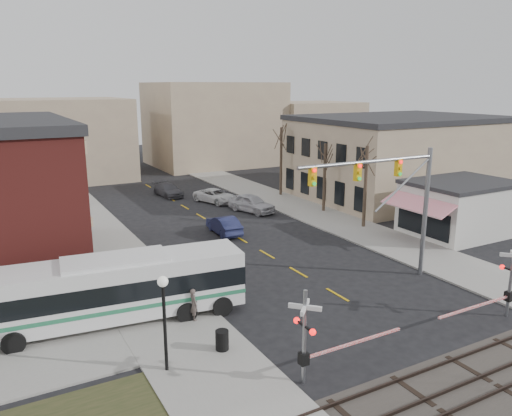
{
  "coord_description": "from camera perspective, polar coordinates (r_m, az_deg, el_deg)",
  "views": [
    {
      "loc": [
        -16.79,
        -18.83,
        11.59
      ],
      "look_at": [
        -0.93,
        9.91,
        3.5
      ],
      "focal_mm": 35.0,
      "sensor_mm": 36.0,
      "label": 1
    }
  ],
  "objects": [
    {
      "name": "sidewalk_west",
      "position": [
        41.16,
        -17.54,
        -3.09
      ],
      "size": [
        5.0,
        60.0,
        0.12
      ],
      "primitive_type": "cube",
      "color": "gray",
      "rests_on": "ground"
    },
    {
      "name": "car_c",
      "position": [
        50.79,
        -4.65,
        1.39
      ],
      "size": [
        3.75,
        5.35,
        1.36
      ],
      "primitive_type": "imported",
      "rotation": [
        0.0,
        0.0,
        0.34
      ],
      "color": "silver",
      "rests_on": "ground"
    },
    {
      "name": "rr_crossing_east",
      "position": [
        28.31,
        26.61,
        -7.56
      ],
      "size": [
        5.6,
        1.36,
        4.0
      ],
      "color": "gray",
      "rests_on": "ground"
    },
    {
      "name": "tree_east_a",
      "position": [
        41.96,
        12.39,
        2.4
      ],
      "size": [
        0.28,
        0.28,
        6.75
      ],
      "color": "#382B21",
      "rests_on": "sidewalk_east"
    },
    {
      "name": "tree_east_c",
      "position": [
        53.33,
        2.88,
        5.34
      ],
      "size": [
        0.28,
        0.28,
        7.2
      ],
      "color": "#382B21",
      "rests_on": "sidewalk_east"
    },
    {
      "name": "pedestrian_near",
      "position": [
        25.57,
        -7.15,
        -10.86
      ],
      "size": [
        0.4,
        0.61,
        1.66
      ],
      "primitive_type": "imported",
      "rotation": [
        0.0,
        0.0,
        1.58
      ],
      "color": "#534742",
      "rests_on": "sidewalk_west"
    },
    {
      "name": "awning_shop",
      "position": [
        42.77,
        22.26,
        0.06
      ],
      "size": [
        9.74,
        6.2,
        4.3
      ],
      "color": "beige",
      "rests_on": "ground"
    },
    {
      "name": "ground",
      "position": [
        27.76,
        11.86,
        -11.14
      ],
      "size": [
        160.0,
        160.0,
        0.0
      ],
      "primitive_type": "plane",
      "color": "black",
      "rests_on": "ground"
    },
    {
      "name": "trash_bin",
      "position": [
        22.99,
        -3.9,
        -14.82
      ],
      "size": [
        0.6,
        0.6,
        0.9
      ],
      "primitive_type": "cylinder",
      "color": "black",
      "rests_on": "sidewalk_west"
    },
    {
      "name": "tree_east_b",
      "position": [
        46.76,
        7.83,
        3.47
      ],
      "size": [
        0.28,
        0.28,
        6.3
      ],
      "color": "#382B21",
      "rests_on": "sidewalk_east"
    },
    {
      "name": "tan_building",
      "position": [
        55.37,
        16.01,
        5.7
      ],
      "size": [
        20.3,
        15.3,
        8.5
      ],
      "color": "gray",
      "rests_on": "ground"
    },
    {
      "name": "transit_bus",
      "position": [
        25.93,
        -15.61,
        -8.8
      ],
      "size": [
        12.84,
        4.12,
        3.25
      ],
      "color": "silver",
      "rests_on": "ground"
    },
    {
      "name": "car_b",
      "position": [
        40.0,
        -3.68,
        -1.94
      ],
      "size": [
        1.81,
        4.5,
        1.45
      ],
      "primitive_type": "imported",
      "rotation": [
        0.0,
        0.0,
        3.08
      ],
      "color": "#191C3E",
      "rests_on": "ground"
    },
    {
      "name": "pedestrian_far",
      "position": [
        29.7,
        -16.83,
        -7.79
      ],
      "size": [
        1.0,
        0.94,
        1.64
      ],
      "primitive_type": "imported",
      "rotation": [
        0.0,
        0.0,
        0.52
      ],
      "color": "#34355B",
      "rests_on": "sidewalk_west"
    },
    {
      "name": "traffic_signal_mast",
      "position": [
        29.97,
        15.57,
        2.03
      ],
      "size": [
        9.57,
        0.3,
        8.0
      ],
      "color": "gray",
      "rests_on": "ground"
    },
    {
      "name": "rr_crossing_west",
      "position": [
        20.44,
        6.55,
        -14.33
      ],
      "size": [
        5.6,
        1.36,
        4.0
      ],
      "color": "gray",
      "rests_on": "ground"
    },
    {
      "name": "rail_tracks",
      "position": [
        23.04,
        25.52,
        -17.5
      ],
      "size": [
        160.0,
        3.91,
        0.14
      ],
      "color": "#2D231E",
      "rests_on": "ground"
    },
    {
      "name": "car_d",
      "position": [
        54.38,
        -10.0,
        2.05
      ],
      "size": [
        2.32,
        4.8,
        1.35
      ],
      "primitive_type": "imported",
      "rotation": [
        0.0,
        0.0,
        0.09
      ],
      "color": "#46454B",
      "rests_on": "ground"
    },
    {
      "name": "street_lamp",
      "position": [
        20.68,
        -10.5,
        -10.68
      ],
      "size": [
        0.44,
        0.44,
        4.13
      ],
      "color": "black",
      "rests_on": "sidewalk_west"
    },
    {
      "name": "sidewalk_east",
      "position": [
        48.29,
        5.05,
        -0.02
      ],
      "size": [
        5.0,
        60.0,
        0.12
      ],
      "primitive_type": "cube",
      "color": "gray",
      "rests_on": "ground"
    },
    {
      "name": "car_a",
      "position": [
        46.79,
        -0.51,
        0.56
      ],
      "size": [
        3.37,
        5.26,
        1.67
      ],
      "primitive_type": "imported",
      "rotation": [
        0.0,
        0.0,
        0.31
      ],
      "color": "#B1B0B5",
      "rests_on": "ground"
    },
    {
      "name": "ballast_strip",
      "position": [
        23.08,
        25.49,
        -17.69
      ],
      "size": [
        160.0,
        5.0,
        0.06
      ],
      "primitive_type": "cube",
      "color": "#332D28",
      "rests_on": "ground"
    }
  ]
}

